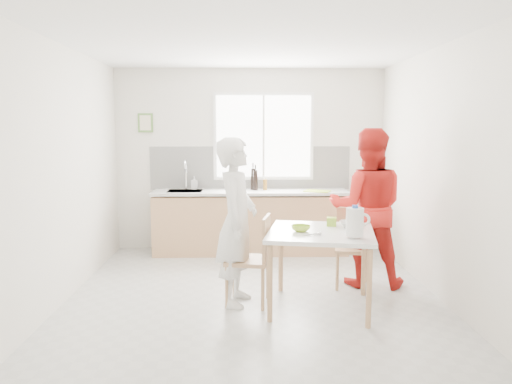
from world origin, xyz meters
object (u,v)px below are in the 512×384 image
person_red (367,208)px  bowl_white (351,224)px  chair_left (255,256)px  chair_far (353,243)px  wine_bottle_b (255,180)px  milk_jug (355,222)px  dining_table (321,239)px  bowl_green (301,228)px  wine_bottle_a (253,179)px  person_white (237,222)px

person_red → bowl_white: person_red is taller
chair_left → chair_far: 1.31m
bowl_white → wine_bottle_b: size_ratio=0.79×
milk_jug → dining_table: bearing=139.3°
person_red → bowl_white: bearing=71.8°
chair_left → chair_far: chair_left is taller
dining_table → chair_left: chair_left is taller
dining_table → chair_far: size_ratio=1.35×
chair_far → dining_table: bearing=-113.2°
bowl_green → wine_bottle_a: 2.46m
bowl_white → wine_bottle_a: size_ratio=0.75×
dining_table → milk_jug: bearing=-51.5°
chair_far → person_red: 0.45m
dining_table → chair_far: (0.50, 0.74, -0.22)m
bowl_green → milk_jug: bearing=-34.3°
dining_table → wine_bottle_b: bearing=104.5°
chair_left → person_red: size_ratio=0.51×
dining_table → person_red: person_red is taller
person_white → bowl_green: size_ratio=9.09×
bowl_white → milk_jug: 0.54m
bowl_green → milk_jug: (0.47, -0.32, 0.13)m
person_white → milk_jug: person_white is taller
milk_jug → person_red: bearing=81.2°
person_red → bowl_green: person_red is taller
chair_left → chair_far: size_ratio=1.04×
dining_table → chair_left: (-0.67, 0.13, -0.20)m
chair_left → wine_bottle_a: 2.34m
bowl_white → chair_far: bearing=74.2°
person_white → bowl_green: bearing=-94.3°
person_red → bowl_white: size_ratio=7.66×
chair_far → person_red: size_ratio=0.49×
dining_table → wine_bottle_a: 2.51m
dining_table → milk_jug: 0.49m
bowl_white → wine_bottle_a: bearing=113.9°
wine_bottle_a → wine_bottle_b: bearing=-61.3°
bowl_white → wine_bottle_b: wine_bottle_b is taller
dining_table → wine_bottle_a: wine_bottle_a is taller
chair_left → person_red: bearing=126.0°
person_white → wine_bottle_a: size_ratio=5.42×
person_white → chair_left: bearing=-90.0°
chair_far → person_red: (0.16, 0.01, 0.42)m
person_red → milk_jug: size_ratio=6.26×
dining_table → milk_jug: milk_jug is taller
chair_far → bowl_white: 0.66m
bowl_white → wine_bottle_a: 2.43m
chair_far → wine_bottle_b: (-1.10, 1.60, 0.58)m
wine_bottle_b → chair_left: bearing=-91.7°
dining_table → chair_left: size_ratio=1.30×
chair_far → bowl_green: bearing=-122.4°
bowl_green → wine_bottle_a: (-0.43, 2.41, 0.25)m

